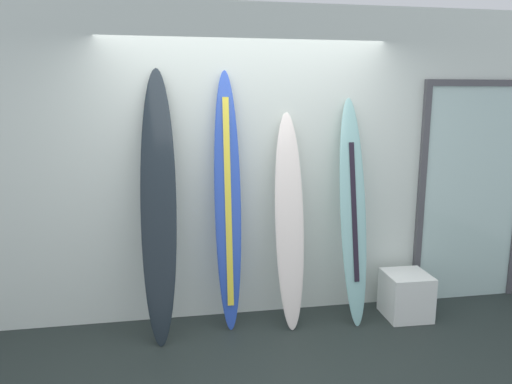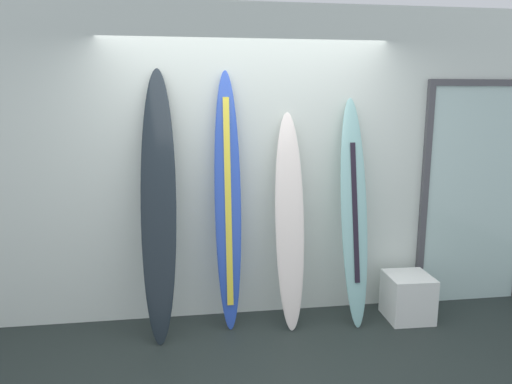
# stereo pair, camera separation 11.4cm
# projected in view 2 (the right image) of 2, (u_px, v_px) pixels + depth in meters

# --- Properties ---
(wall_back) EXTENTS (7.20, 0.20, 2.80)m
(wall_back) POSITION_uv_depth(u_px,v_px,m) (246.00, 165.00, 4.31)
(wall_back) COLOR silver
(wall_back) RESTS_ON ground
(surfboard_charcoal) EXTENTS (0.32, 0.55, 2.25)m
(surfboard_charcoal) POSITION_uv_depth(u_px,v_px,m) (159.00, 206.00, 3.88)
(surfboard_charcoal) COLOR #1C242B
(surfboard_charcoal) RESTS_ON ground
(surfboard_cobalt) EXTENTS (0.23, 0.35, 2.23)m
(surfboard_cobalt) POSITION_uv_depth(u_px,v_px,m) (228.00, 204.00, 4.05)
(surfboard_cobalt) COLOR blue
(surfboard_cobalt) RESTS_ON ground
(surfboard_ivory) EXTENTS (0.27, 0.43, 1.88)m
(surfboard_ivory) POSITION_uv_depth(u_px,v_px,m) (290.00, 223.00, 4.11)
(surfboard_ivory) COLOR silver
(surfboard_ivory) RESTS_ON ground
(surfboard_seafoam) EXTENTS (0.25, 0.47, 2.01)m
(surfboard_seafoam) POSITION_uv_depth(u_px,v_px,m) (354.00, 212.00, 4.17)
(surfboard_seafoam) COLOR #85BDBA
(surfboard_seafoam) RESTS_ON ground
(display_block_left) EXTENTS (0.40, 0.40, 0.42)m
(display_block_left) POSITION_uv_depth(u_px,v_px,m) (408.00, 297.00, 4.31)
(display_block_left) COLOR white
(display_block_left) RESTS_ON ground
(glass_door) EXTENTS (1.12, 0.06, 2.17)m
(glass_door) POSITION_uv_depth(u_px,v_px,m) (475.00, 191.00, 4.56)
(glass_door) COLOR silver
(glass_door) RESTS_ON ground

